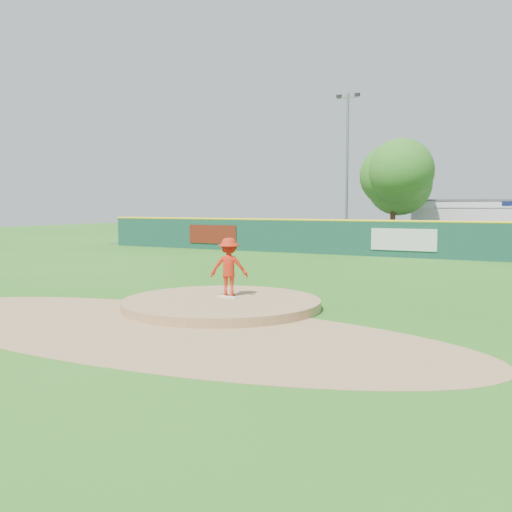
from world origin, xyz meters
The scene contains 12 objects.
ground centered at (0.00, 0.00, 0.00)m, with size 120.00×120.00×0.00m, color #286B19.
pitchers_mound centered at (0.00, 0.00, 0.00)m, with size 5.50×5.50×0.50m, color #9E774C.
pitching_rubber centered at (0.00, 0.30, 0.27)m, with size 0.60×0.15×0.04m, color white.
infield_dirt_arc centered at (0.00, -3.00, 0.01)m, with size 15.40×15.40×0.01m, color #9E774C.
parking_lot centered at (0.00, 27.00, 0.01)m, with size 44.00×16.00×0.02m, color #38383A.
pitcher centered at (-0.11, 0.59, 1.09)m, with size 1.08×0.62×1.67m, color red.
van centered at (2.63, 24.37, 0.79)m, with size 2.57×5.56×1.55m, color white.
fence_banners centered at (-5.69, 17.92, 1.00)m, with size 16.03×0.04×1.20m.
playground_slide centered at (-12.97, 24.32, 0.81)m, with size 1.02×2.88×1.59m.
outfield_fence centered at (0.00, 18.00, 1.09)m, with size 40.00×0.14×2.07m.
deciduous_tree centered at (-2.00, 25.00, 4.55)m, with size 5.60×5.60×7.36m.
light_pole_left centered at (-6.00, 27.00, 6.05)m, with size 1.75×0.25×11.00m.
Camera 1 is at (8.32, -13.28, 2.82)m, focal length 40.00 mm.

